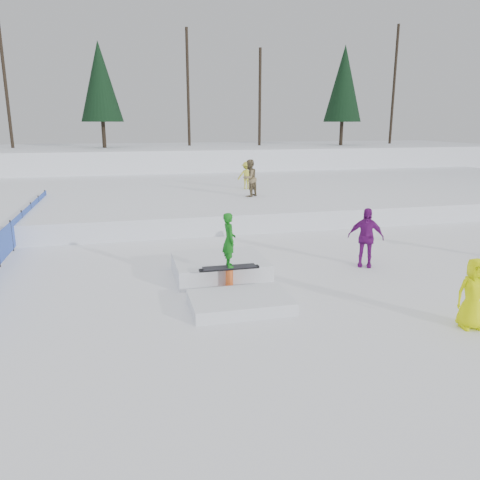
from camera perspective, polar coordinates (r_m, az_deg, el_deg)
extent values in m
plane|color=white|center=(11.67, -0.04, -7.73)|extent=(120.00, 120.00, 0.00)
cube|color=white|center=(40.72, -10.28, 9.49)|extent=(60.00, 14.00, 2.40)
cube|color=white|center=(26.93, -8.21, 5.57)|extent=(50.00, 18.00, 0.80)
cube|color=blue|center=(17.97, -26.07, 0.48)|extent=(0.03, 16.00, 0.95)
cylinder|color=black|center=(17.97, -26.07, 0.48)|extent=(0.05, 0.05, 1.10)
cylinder|color=black|center=(19.79, -24.97, 1.74)|extent=(0.05, 0.05, 1.10)
cylinder|color=black|center=(21.62, -24.06, 2.79)|extent=(0.05, 0.05, 1.10)
cylinder|color=black|center=(23.46, -23.28, 3.67)|extent=(0.05, 0.05, 1.10)
cylinder|color=black|center=(25.31, -22.62, 4.43)|extent=(0.05, 0.05, 1.10)
cylinder|color=black|center=(41.50, -26.72, 16.93)|extent=(0.24, 0.24, 10.00)
cylinder|color=black|center=(39.05, -16.27, 12.20)|extent=(0.30, 0.30, 2.00)
cone|color=black|center=(39.16, -16.69, 18.01)|extent=(3.20, 3.20, 5.95)
cylinder|color=black|center=(41.49, -6.36, 17.93)|extent=(0.24, 0.24, 9.50)
cylinder|color=black|center=(41.71, 2.43, 16.95)|extent=(0.24, 0.24, 8.00)
cylinder|color=black|center=(42.77, 12.24, 12.56)|extent=(0.30, 0.30, 2.00)
cone|color=black|center=(42.88, 12.54, 18.11)|extent=(3.20, 3.20, 6.30)
cylinder|color=black|center=(47.50, 18.26, 17.45)|extent=(0.24, 0.24, 10.50)
imported|color=brown|center=(23.05, 1.17, 7.55)|extent=(1.11, 1.09, 1.81)
imported|color=gold|center=(25.79, 0.79, 7.88)|extent=(1.05, 0.74, 1.47)
imported|color=#721378|center=(14.86, 15.07, 0.31)|extent=(1.16, 0.92, 1.84)
imported|color=#EEFF00|center=(11.26, 26.60, -5.87)|extent=(0.85, 0.63, 1.57)
cube|color=white|center=(13.59, -2.49, -3.33)|extent=(2.60, 2.20, 0.54)
cube|color=white|center=(11.33, 0.03, -7.60)|extent=(2.40, 1.60, 0.30)
cylinder|color=orange|center=(12.47, -1.30, -6.12)|extent=(0.44, 0.44, 0.06)
cylinder|color=orange|center=(12.38, -1.30, -4.95)|extent=(0.20, 0.20, 0.60)
cube|color=black|center=(12.27, -1.31, -3.49)|extent=(1.60, 0.16, 0.06)
cube|color=black|center=(12.26, -1.31, -3.29)|extent=(1.40, 0.28, 0.03)
imported|color=#106E13|center=(12.06, -1.33, 0.00)|extent=(0.34, 0.52, 1.42)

